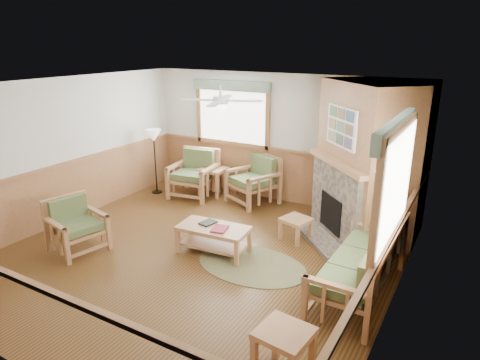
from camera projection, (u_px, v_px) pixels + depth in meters
The scene contains 24 objects.
floor at pixel (197, 255), 6.94m from camera, with size 6.00×6.00×0.01m, color #513316.
ceiling at pixel (191, 86), 6.10m from camera, with size 6.00×6.00×0.01m, color white.
wall_back at pixel (278, 139), 8.99m from camera, with size 6.00×0.02×2.70m, color silver.
wall_front at pixel (9, 258), 4.05m from camera, with size 6.00×0.02×2.70m, color silver.
wall_left at pixel (63, 152), 7.95m from camera, with size 0.02×6.00×2.70m, color silver.
wall_right at pixel (399, 214), 5.10m from camera, with size 0.02×6.00×2.70m, color silver.
wainscot at pixel (196, 224), 6.77m from camera, with size 6.00×6.00×1.10m, color #9D6840, non-canonical shape.
fireplace at pixel (364, 162), 7.24m from camera, with size 2.20×2.20×2.70m, color #9D6840, non-canonical shape.
window_back at pixel (232, 79), 9.11m from camera, with size 1.90×0.16×1.50m, color white, non-canonical shape.
window_right at pixel (404, 117), 4.58m from camera, with size 0.16×1.90×1.50m, color white, non-canonical shape.
ceiling_fan at pixel (220, 88), 6.22m from camera, with size 1.24×1.24×0.36m, color white, non-canonical shape.
sofa at pixel (360, 263), 5.75m from camera, with size 0.83×2.02×0.93m, color #B17D52, non-canonical shape.
armchair_back_left at pixel (193, 174), 9.43m from camera, with size 0.91×0.91×1.02m, color #B17D52, non-canonical shape.
armchair_back_right at pixel (253, 180), 9.05m from camera, with size 0.89×0.89×1.00m, color #B17D52, non-canonical shape.
armchair_left at pixel (77, 226), 6.99m from camera, with size 0.78×0.78×0.87m, color #B17D52, non-canonical shape.
coffee_table at pixel (214, 240), 6.96m from camera, with size 1.15×0.58×0.46m, color #B17D52, non-canonical shape.
end_table_chairs at pixel (213, 181), 9.59m from camera, with size 0.55×0.53×0.62m, color #B17D52, non-canonical shape.
end_table_sofa at pixel (283, 355), 4.32m from camera, with size 0.52×0.50×0.58m, color #B17D52, non-canonical shape.
footstool at pixel (296, 229), 7.43m from camera, with size 0.46×0.46×0.40m, color #B17D52, non-canonical shape.
braided_rug at pixel (251, 265), 6.62m from camera, with size 1.77×1.77×0.01m, color brown.
floor_lamp_left at pixel (155, 161), 9.58m from camera, with size 0.34×0.34×1.47m, color black, non-canonical shape.
floor_lamp_right at pixel (380, 217), 6.52m from camera, with size 0.35×0.35×1.51m, color black, non-canonical shape.
book_red at pixel (219, 228), 6.76m from camera, with size 0.22×0.30×0.03m, color maroon.
book_dark at pixel (208, 222), 7.01m from camera, with size 0.20×0.27×0.03m, color #262620.
Camera 1 is at (3.71, -5.04, 3.32)m, focal length 32.00 mm.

